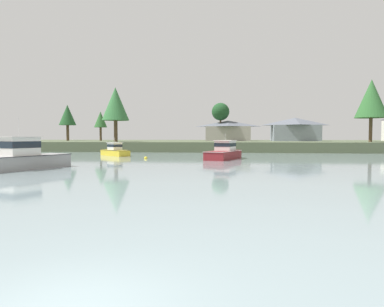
% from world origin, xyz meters
% --- Properties ---
extents(far_shore_bank, '(176.17, 52.60, 2.06)m').
position_xyz_m(far_shore_bank, '(0.00, 89.22, 1.03)').
color(far_shore_bank, '#4C563D').
rests_on(far_shore_bank, ground).
extents(cruiser_maroon, '(5.53, 10.14, 4.71)m').
position_xyz_m(cruiser_maroon, '(2.09, 44.43, 0.59)').
color(cruiser_maroon, maroon).
rests_on(cruiser_maroon, ground).
extents(cruiser_yellow, '(6.85, 6.53, 3.80)m').
position_xyz_m(cruiser_yellow, '(-16.93, 50.71, 0.50)').
color(cruiser_yellow, gold).
rests_on(cruiser_yellow, ground).
extents(cruiser_grey, '(6.59, 10.75, 6.09)m').
position_xyz_m(cruiser_grey, '(-17.67, 25.03, 0.70)').
color(cruiser_grey, gray).
rests_on(cruiser_grey, ground).
extents(mooring_buoy_yellow, '(0.48, 0.48, 0.53)m').
position_xyz_m(mooring_buoy_yellow, '(-9.38, 42.94, 0.08)').
color(mooring_buoy_yellow, yellow).
rests_on(mooring_buoy_yellow, ground).
extents(mooring_buoy_orange, '(0.49, 0.49, 0.54)m').
position_xyz_m(mooring_buoy_orange, '(-23.61, 44.87, 0.09)').
color(mooring_buoy_orange, orange).
rests_on(mooring_buoy_orange, ground).
extents(shore_tree_center, '(4.68, 4.68, 10.10)m').
position_xyz_m(shore_tree_center, '(-0.08, 87.14, 9.75)').
color(shore_tree_center, brown).
rests_on(shore_tree_center, far_shore_bank).
extents(shore_tree_inland_a, '(6.55, 6.55, 13.09)m').
position_xyz_m(shore_tree_inland_a, '(31.90, 71.00, 11.09)').
color(shore_tree_inland_a, brown).
rests_on(shore_tree_inland_a, far_shore_bank).
extents(shore_tree_left_mid, '(4.58, 4.58, 9.91)m').
position_xyz_m(shore_tree_left_mid, '(-42.06, 85.54, 9.06)').
color(shore_tree_left_mid, brown).
rests_on(shore_tree_left_mid, far_shore_bank).
extents(shore_tree_far_left, '(3.49, 3.49, 7.93)m').
position_xyz_m(shore_tree_far_left, '(-32.51, 85.23, 7.74)').
color(shore_tree_far_left, brown).
rests_on(shore_tree_far_left, far_shore_bank).
extents(shore_tree_inland_c, '(5.98, 5.98, 12.04)m').
position_xyz_m(shore_tree_inland_c, '(-22.70, 68.95, 10.36)').
color(shore_tree_inland_c, brown).
rests_on(shore_tree_inland_c, far_shore_bank).
extents(cottage_near_water, '(12.61, 9.33, 6.05)m').
position_xyz_m(cottage_near_water, '(19.27, 87.33, 5.19)').
color(cottage_near_water, gray).
rests_on(cottage_near_water, far_shore_bank).
extents(cottage_behind_trees, '(12.49, 8.00, 5.39)m').
position_xyz_m(cottage_behind_trees, '(1.95, 87.70, 4.85)').
color(cottage_behind_trees, '#9E998E').
rests_on(cottage_behind_trees, far_shore_bank).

